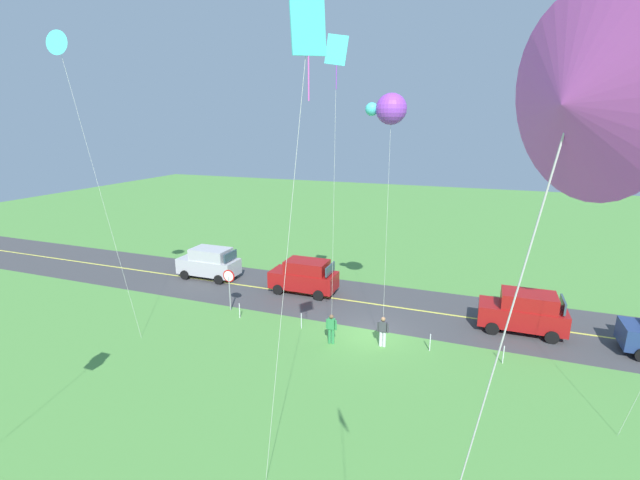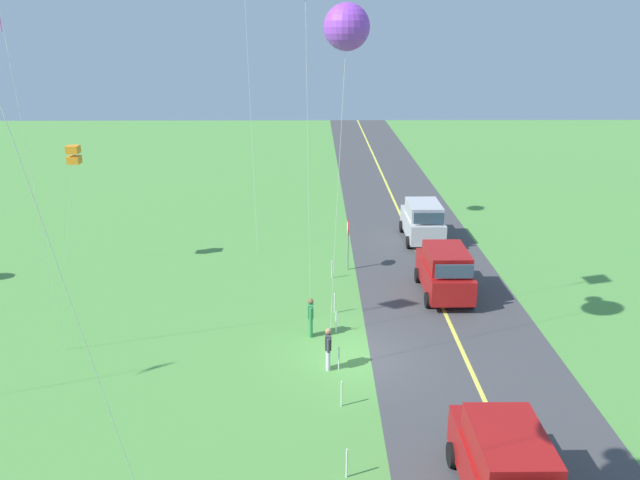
% 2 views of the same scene
% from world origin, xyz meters
% --- Properties ---
extents(ground_plane, '(120.00, 120.00, 0.10)m').
position_xyz_m(ground_plane, '(0.00, 0.00, -0.05)').
color(ground_plane, '#549342').
extents(asphalt_road, '(120.00, 7.00, 0.00)m').
position_xyz_m(asphalt_road, '(0.00, -4.00, 0.00)').
color(asphalt_road, '#424244').
rests_on(asphalt_road, ground).
extents(road_centre_stripe, '(120.00, 0.16, 0.00)m').
position_xyz_m(road_centre_stripe, '(0.00, -4.00, 0.01)').
color(road_centre_stripe, '#E5E04C').
rests_on(road_centre_stripe, asphalt_road).
extents(car_suv_foreground, '(4.40, 2.12, 2.24)m').
position_xyz_m(car_suv_foreground, '(5.57, -4.30, 1.15)').
color(car_suv_foreground, maroon).
rests_on(car_suv_foreground, ground).
extents(car_parked_west_near, '(4.40, 2.12, 2.24)m').
position_xyz_m(car_parked_west_near, '(-7.63, -3.20, 1.15)').
color(car_parked_west_near, maroon).
rests_on(car_parked_west_near, ground).
extents(car_parked_east_near, '(4.40, 2.12, 2.24)m').
position_xyz_m(car_parked_east_near, '(13.17, -4.55, 1.15)').
color(car_parked_east_near, '#B7B7BC').
rests_on(car_parked_east_near, ground).
extents(stop_sign, '(0.76, 0.08, 2.56)m').
position_xyz_m(stop_sign, '(8.69, -0.10, 1.80)').
color(stop_sign, gray).
rests_on(stop_sign, ground).
extents(person_adult_near, '(0.58, 0.22, 1.60)m').
position_xyz_m(person_adult_near, '(-0.91, 1.08, 0.86)').
color(person_adult_near, silver).
rests_on(person_adult_near, ground).
extents(person_adult_companion, '(0.58, 0.22, 1.60)m').
position_xyz_m(person_adult_companion, '(1.61, 1.70, 0.86)').
color(person_adult_companion, '#338C4C').
rests_on(person_adult_companion, ground).
extents(kite_red_low, '(1.90, 1.40, 12.26)m').
position_xyz_m(kite_red_low, '(-0.71, 0.56, 11.56)').
color(kite_red_low, silver).
rests_on(kite_red_low, ground).
extents(kite_blue_mid, '(1.05, 0.25, 14.63)m').
position_xyz_m(kite_blue_mid, '(1.43, 1.83, 13.63)').
color(kite_blue_mid, silver).
rests_on(kite_blue_mid, ground).
extents(kite_green_far, '(1.79, 0.78, 13.66)m').
position_xyz_m(kite_green_far, '(-0.87, 10.82, 12.73)').
color(kite_green_far, silver).
rests_on(kite_green_far, ground).
extents(kite_orange_near, '(1.77, 2.46, 11.57)m').
position_xyz_m(kite_orange_near, '(-5.34, 18.20, 10.97)').
color(kite_orange_near, silver).
rests_on(kite_orange_near, ground).
extents(kite_cyan_top, '(2.96, 0.72, 15.01)m').
position_xyz_m(kite_cyan_top, '(13.62, 5.07, 14.37)').
color(kite_cyan_top, silver).
rests_on(kite_cyan_top, ground).
extents(fence_post_0, '(0.05, 0.05, 0.90)m').
position_xyz_m(fence_post_0, '(-6.58, 0.70, 0.45)').
color(fence_post_0, silver).
rests_on(fence_post_0, ground).
extents(fence_post_1, '(0.05, 0.05, 0.90)m').
position_xyz_m(fence_post_1, '(-3.22, 0.70, 0.45)').
color(fence_post_1, silver).
rests_on(fence_post_1, ground).
extents(fence_post_2, '(0.05, 0.05, 0.90)m').
position_xyz_m(fence_post_2, '(-0.93, 0.70, 0.45)').
color(fence_post_2, silver).
rests_on(fence_post_2, ground).
extents(fence_post_3, '(0.05, 0.05, 0.90)m').
position_xyz_m(fence_post_3, '(1.89, 0.70, 0.45)').
color(fence_post_3, silver).
rests_on(fence_post_3, ground).
extents(fence_post_4, '(0.05, 0.05, 0.90)m').
position_xyz_m(fence_post_4, '(3.70, 0.70, 0.45)').
color(fence_post_4, silver).
rests_on(fence_post_4, ground).
extents(fence_post_5, '(0.05, 0.05, 0.90)m').
position_xyz_m(fence_post_5, '(7.58, 0.70, 0.45)').
color(fence_post_5, silver).
rests_on(fence_post_5, ground).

